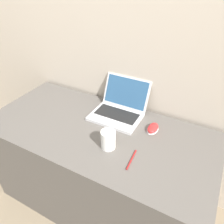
% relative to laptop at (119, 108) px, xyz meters
% --- Properties ---
extents(wall_back, '(7.00, 0.04, 2.50)m').
position_rel_laptop_xyz_m(wall_back, '(-0.05, 0.17, 0.47)').
color(wall_back, beige).
rests_on(wall_back, ground_plane).
extents(desk, '(1.49, 0.70, 0.74)m').
position_rel_laptop_xyz_m(desk, '(-0.05, -0.22, -0.42)').
color(desk, '#5B5651').
rests_on(desk, ground_plane).
extents(laptop, '(0.33, 0.33, 0.22)m').
position_rel_laptop_xyz_m(laptop, '(0.00, 0.00, 0.00)').
color(laptop, silver).
rests_on(laptop, desk).
extents(drink_cup, '(0.08, 0.08, 0.11)m').
position_rel_laptop_xyz_m(drink_cup, '(0.09, -0.33, 0.01)').
color(drink_cup, white).
rests_on(drink_cup, desk).
extents(computer_mouse, '(0.07, 0.11, 0.04)m').
position_rel_laptop_xyz_m(computer_mouse, '(0.27, -0.06, -0.03)').
color(computer_mouse, white).
rests_on(computer_mouse, desk).
extents(pen, '(0.02, 0.15, 0.01)m').
position_rel_laptop_xyz_m(pen, '(0.25, -0.36, -0.04)').
color(pen, '#A51E1E').
rests_on(pen, desk).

